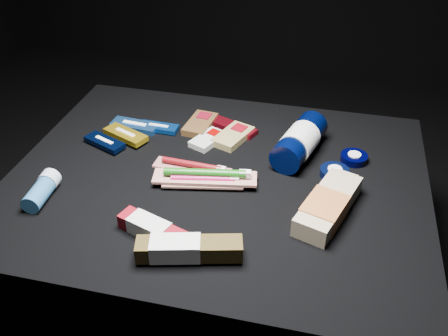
% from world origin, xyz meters
% --- Properties ---
extents(ground, '(3.00, 3.00, 0.00)m').
position_xyz_m(ground, '(0.00, 0.00, 0.00)').
color(ground, black).
rests_on(ground, ground).
extents(cloth_table, '(0.98, 0.78, 0.40)m').
position_xyz_m(cloth_table, '(0.00, 0.00, 0.20)').
color(cloth_table, black).
rests_on(cloth_table, ground).
extents(luna_bar_0, '(0.13, 0.06, 0.02)m').
position_xyz_m(luna_bar_0, '(-0.27, 0.16, 0.41)').
color(luna_bar_0, '#235AA3').
rests_on(luna_bar_0, cloth_table).
extents(luna_bar_1, '(0.11, 0.04, 0.01)m').
position_xyz_m(luna_bar_1, '(-0.20, 0.17, 0.41)').
color(luna_bar_1, '#0E429A').
rests_on(luna_bar_1, cloth_table).
extents(luna_bar_2, '(0.12, 0.08, 0.01)m').
position_xyz_m(luna_bar_2, '(-0.31, 0.06, 0.41)').
color(luna_bar_2, black).
rests_on(luna_bar_2, cloth_table).
extents(luna_bar_3, '(0.13, 0.09, 0.02)m').
position_xyz_m(luna_bar_3, '(-0.27, 0.10, 0.41)').
color(luna_bar_3, gold).
rests_on(luna_bar_3, cloth_table).
extents(clif_bar_0, '(0.08, 0.12, 0.02)m').
position_xyz_m(clif_bar_0, '(-0.10, 0.22, 0.41)').
color(clif_bar_0, '#4C3219').
rests_on(clif_bar_0, cloth_table).
extents(clif_bar_1, '(0.09, 0.11, 0.02)m').
position_xyz_m(clif_bar_1, '(-0.06, 0.15, 0.41)').
color(clif_bar_1, beige).
rests_on(clif_bar_1, cloth_table).
extents(clif_bar_2, '(0.10, 0.13, 0.02)m').
position_xyz_m(clif_bar_2, '(0.00, 0.17, 0.41)').
color(clif_bar_2, olive).
rests_on(clif_bar_2, cloth_table).
extents(power_bar, '(0.14, 0.09, 0.02)m').
position_xyz_m(power_bar, '(-0.00, 0.22, 0.41)').
color(power_bar, maroon).
rests_on(power_bar, cloth_table).
extents(lotion_bottle, '(0.13, 0.25, 0.08)m').
position_xyz_m(lotion_bottle, '(0.18, 0.14, 0.44)').
color(lotion_bottle, black).
rests_on(lotion_bottle, cloth_table).
extents(cream_tin_upper, '(0.07, 0.07, 0.02)m').
position_xyz_m(cream_tin_upper, '(0.31, 0.14, 0.41)').
color(cream_tin_upper, black).
rests_on(cream_tin_upper, cloth_table).
extents(cream_tin_lower, '(0.07, 0.07, 0.02)m').
position_xyz_m(cream_tin_lower, '(0.27, 0.07, 0.41)').
color(cream_tin_lower, black).
rests_on(cream_tin_lower, cloth_table).
extents(bodywash_bottle, '(0.14, 0.23, 0.05)m').
position_xyz_m(bodywash_bottle, '(0.26, -0.08, 0.42)').
color(bodywash_bottle, tan).
rests_on(bodywash_bottle, cloth_table).
extents(deodorant_stick, '(0.05, 0.11, 0.05)m').
position_xyz_m(deodorant_stick, '(-0.36, -0.17, 0.42)').
color(deodorant_stick, '#265B86').
rests_on(deodorant_stick, cloth_table).
extents(toothbrush_pack_0, '(0.19, 0.06, 0.02)m').
position_xyz_m(toothbrush_pack_0, '(-0.06, 0.02, 0.41)').
color(toothbrush_pack_0, '#A9A19E').
rests_on(toothbrush_pack_0, cloth_table).
extents(toothbrush_pack_1, '(0.19, 0.08, 0.02)m').
position_xyz_m(toothbrush_pack_1, '(-0.02, -0.04, 0.41)').
color(toothbrush_pack_1, '#ABA59F').
rests_on(toothbrush_pack_1, cloth_table).
extents(toothbrush_pack_2, '(0.25, 0.10, 0.03)m').
position_xyz_m(toothbrush_pack_2, '(-0.02, -0.03, 0.42)').
color(toothbrush_pack_2, beige).
rests_on(toothbrush_pack_2, cloth_table).
extents(toothpaste_carton_red, '(0.19, 0.10, 0.04)m').
position_xyz_m(toothpaste_carton_red, '(-0.07, -0.23, 0.42)').
color(toothpaste_carton_red, maroon).
rests_on(toothpaste_carton_red, cloth_table).
extents(toothpaste_carton_green, '(0.21, 0.09, 0.04)m').
position_xyz_m(toothpaste_carton_green, '(0.00, -0.27, 0.42)').
color(toothpaste_carton_green, '#372A0E').
rests_on(toothpaste_carton_green, cloth_table).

